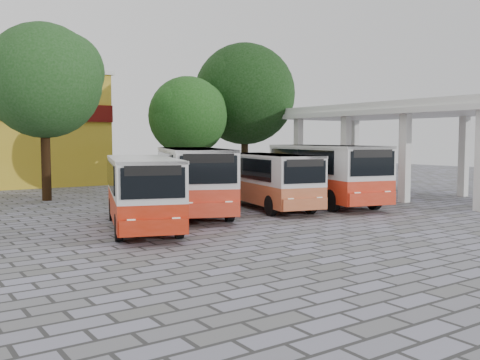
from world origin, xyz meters
TOP-DOWN VIEW (x-y plane):
  - ground at (0.00, 0.00)m, footprint 90.00×90.00m
  - terminal_shelter at (10.50, 4.00)m, footprint 6.80×15.80m
  - bus_far_left at (-7.20, 1.88)m, footprint 4.48×7.88m
  - bus_centre_left at (-3.63, 4.32)m, footprint 5.25×8.74m
  - bus_centre_right at (0.29, 3.83)m, footprint 3.81×7.69m
  - bus_far_right at (3.72, 3.57)m, footprint 4.50×8.89m
  - tree_left at (-7.60, 13.51)m, footprint 6.51×6.20m
  - tree_middle at (0.89, 12.91)m, footprint 5.16×4.91m
  - tree_right at (6.11, 14.14)m, footprint 7.36×7.01m

SIDE VIEW (x-z plane):
  - ground at x=0.00m, z-range 0.00..0.00m
  - bus_centre_right at x=0.29m, z-range 0.21..2.84m
  - bus_far_left at x=-7.20m, z-range 0.21..2.88m
  - bus_centre_left at x=-3.63m, z-range 0.23..3.18m
  - bus_far_right at x=3.72m, z-range 0.24..3.28m
  - terminal_shelter at x=10.50m, z-range 2.21..7.61m
  - tree_middle at x=0.89m, z-range 1.34..8.60m
  - tree_left at x=-7.60m, z-range 1.91..11.53m
  - tree_right at x=6.11m, z-range 1.72..11.72m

